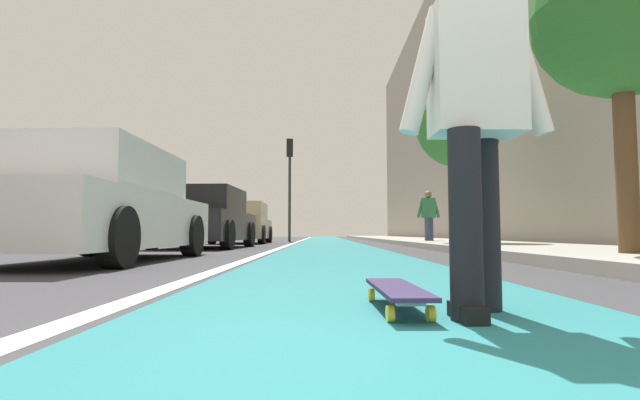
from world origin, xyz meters
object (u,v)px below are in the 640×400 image
at_px(parked_car_far, 243,224).
at_px(street_tree_near, 620,15).
at_px(skater_person, 475,110).
at_px(parked_car_near, 101,207).
at_px(pedestrian_distant, 429,214).
at_px(parked_car_mid, 205,219).
at_px(traffic_light, 290,171).
at_px(skateboard, 397,291).
at_px(street_tree_mid, 459,126).

distance_m(parked_car_far, street_tree_near, 13.89).
bearing_deg(skater_person, parked_car_far, 13.21).
distance_m(parked_car_near, parked_car_far, 11.33).
bearing_deg(pedestrian_distant, street_tree_near, -178.83).
xyz_separation_m(parked_car_mid, traffic_light, (9.28, -1.50, 2.44)).
relative_size(parked_car_mid, pedestrian_distant, 2.40).
bearing_deg(parked_car_near, traffic_light, -5.62).
distance_m(parked_car_mid, traffic_light, 9.71).
xyz_separation_m(street_tree_near, pedestrian_distant, (9.55, 0.20, -2.01)).
relative_size(parked_car_far, street_tree_near, 1.04).
relative_size(skater_person, pedestrian_distant, 0.96).
distance_m(parked_car_far, traffic_light, 4.67).
bearing_deg(skateboard, traffic_light, 5.42).
relative_size(traffic_light, street_tree_mid, 1.08).
distance_m(skater_person, street_tree_mid, 10.76).
distance_m(parked_car_mid, pedestrian_distant, 7.03).
height_order(skateboard, pedestrian_distant, pedestrian_distant).
height_order(parked_car_near, traffic_light, traffic_light).
relative_size(parked_car_far, street_tree_mid, 0.98).
distance_m(skateboard, skater_person, 0.92).
bearing_deg(skater_person, street_tree_near, -40.06).
relative_size(parked_car_mid, traffic_light, 0.89).
bearing_deg(skater_person, traffic_light, 6.40).
height_order(skateboard, street_tree_mid, street_tree_mid).
bearing_deg(street_tree_near, skateboard, 135.42).
height_order(skater_person, street_tree_mid, street_tree_mid).
distance_m(street_tree_mid, pedestrian_distant, 3.57).
bearing_deg(street_tree_near, parked_car_far, 28.30).
distance_m(street_tree_near, pedestrian_distant, 9.76).
distance_m(skater_person, parked_car_mid, 10.53).
height_order(skateboard, parked_car_mid, parked_car_mid).
bearing_deg(traffic_light, street_tree_near, -162.35).
bearing_deg(pedestrian_distant, street_tree_mid, -176.05).
xyz_separation_m(skateboard, parked_car_mid, (9.73, 3.30, 0.63)).
bearing_deg(skateboard, skater_person, -113.36).
height_order(skater_person, traffic_light, traffic_light).
bearing_deg(street_tree_mid, parked_car_mid, 92.26).
height_order(parked_car_mid, parked_car_far, parked_car_mid).
bearing_deg(traffic_light, street_tree_mid, -150.95).
bearing_deg(parked_car_near, street_tree_mid, -47.28).
distance_m(skateboard, parked_car_mid, 10.29).
bearing_deg(traffic_light, skater_person, -173.60).
height_order(parked_car_mid, street_tree_mid, street_tree_mid).
bearing_deg(street_tree_near, parked_car_mid, 45.18).
relative_size(skater_person, parked_car_far, 0.39).
xyz_separation_m(parked_car_mid, parked_car_far, (5.59, -0.02, -0.01)).
height_order(skater_person, parked_car_mid, skater_person).
height_order(parked_car_mid, street_tree_near, street_tree_near).
distance_m(skateboard, street_tree_near, 5.41).
relative_size(skater_person, street_tree_mid, 0.38).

